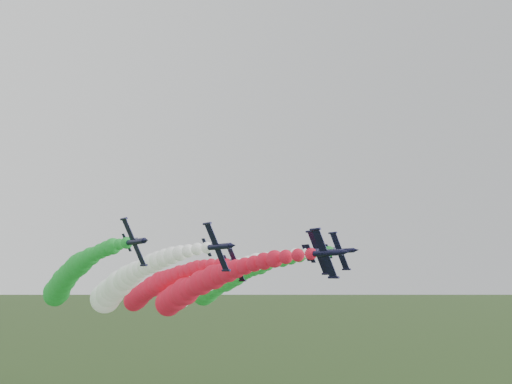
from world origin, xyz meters
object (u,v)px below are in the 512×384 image
jet_outer_left (66,280)px  jet_outer_right (225,282)px  jet_inner_right (199,286)px  jet_trail (151,289)px  jet_lead (192,290)px  jet_inner_left (120,286)px

jet_outer_left → jet_outer_right: 43.55m
jet_inner_right → jet_outer_right: 16.63m
jet_outer_left → jet_trail: (26.23, 8.94, -2.75)m
jet_inner_right → jet_outer_left: jet_outer_left is taller
jet_outer_right → jet_trail: jet_outer_right is taller
jet_lead → jet_inner_left: jet_inner_left is taller
jet_lead → jet_outer_left: jet_outer_left is taller
jet_inner_right → jet_trail: bearing=99.0°
jet_lead → jet_outer_right: bearing=39.5°
jet_lead → jet_trail: 29.08m
jet_outer_right → jet_trail: size_ratio=1.01×
jet_trail → jet_outer_left: bearing=-161.2°
jet_outer_left → jet_lead: bearing=-41.1°
jet_lead → jet_outer_left: bearing=138.9°
jet_inner_right → jet_trail: size_ratio=1.00×
jet_inner_left → jet_outer_right: 32.98m
jet_outer_left → jet_trail: 27.85m
jet_inner_left → jet_inner_right: size_ratio=1.01×
jet_inner_right → jet_outer_right: jet_outer_right is taller
jet_outer_right → jet_inner_right: bearing=-146.7°
jet_inner_left → jet_outer_left: 12.69m
jet_trail → jet_inner_left: bearing=-134.8°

